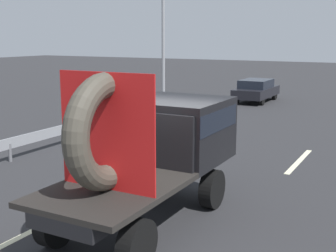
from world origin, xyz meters
name	(u,v)px	position (x,y,z in m)	size (l,w,h in m)	color
ground_plane	(152,210)	(0.00, 0.00, 0.00)	(120.00, 120.00, 0.00)	#28282B
flatbed_truck	(159,142)	(0.23, -0.07, 1.54)	(2.02, 4.88, 3.07)	black
distant_sedan	(256,90)	(-3.12, 16.96, 0.68)	(1.65, 3.86, 1.26)	black
traffic_light	(163,22)	(-6.14, 11.56, 4.33)	(0.42, 0.36, 6.75)	gray
guardrail	(54,132)	(-5.60, 3.15, 0.53)	(0.10, 15.09, 0.71)	gray
lane_dash_left_far	(199,147)	(-1.45, 5.58, 0.00)	(2.88, 0.16, 0.01)	beige
lane_dash_right_far	(299,161)	(1.91, 5.39, 0.00)	(2.97, 0.16, 0.01)	beige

